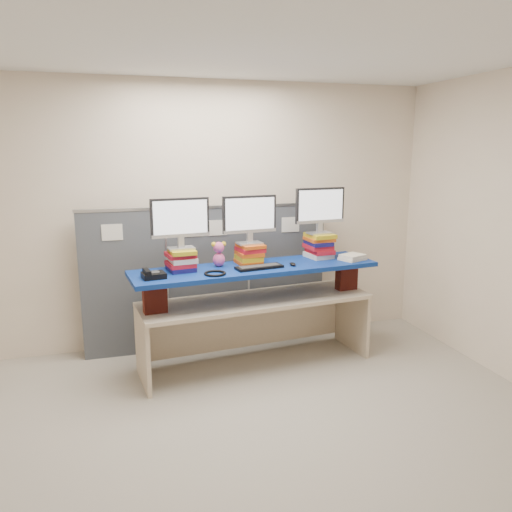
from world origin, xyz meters
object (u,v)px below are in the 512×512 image
object	(u,v)px
monitor_left	(180,220)
keyboard	(259,267)
monitor_right	(320,208)
desk	(256,312)
monitor_center	(250,217)
blue_board	(256,268)
desk_phone	(153,275)

from	to	relation	value
monitor_left	keyboard	xyz separation A→B (m)	(0.70, -0.14, -0.45)
monitor_right	desk	bearing A→B (deg)	-170.97
monitor_left	keyboard	world-z (taller)	monitor_left
monitor_center	desk	bearing A→B (deg)	-81.23
desk	keyboard	bearing A→B (deg)	-93.97
blue_board	desk_phone	bearing A→B (deg)	-175.76
desk	desk_phone	xyz separation A→B (m)	(-0.98, -0.18, 0.49)
blue_board	monitor_left	bearing A→B (deg)	170.28
keyboard	desk_phone	size ratio (longest dim) A/B	2.15
monitor_center	desk_phone	xyz separation A→B (m)	(-0.95, -0.30, -0.43)
monitor_right	desk_phone	bearing A→B (deg)	-173.69
desk	blue_board	size ratio (longest dim) A/B	0.97
monitor_center	keyboard	distance (m)	0.50
desk	monitor_right	size ratio (longest dim) A/B	4.29
blue_board	keyboard	distance (m)	0.10
monitor_right	desk_phone	world-z (taller)	monitor_right
desk	blue_board	world-z (taller)	blue_board
blue_board	monitor_left	size ratio (longest dim) A/B	4.41
blue_board	monitor_left	world-z (taller)	monitor_left
keyboard	monitor_left	bearing A→B (deg)	159.66
monitor_center	monitor_right	world-z (taller)	monitor_right
desk	desk_phone	world-z (taller)	desk_phone
monitor_left	desk_phone	xyz separation A→B (m)	(-0.28, -0.22, -0.43)
monitor_right	desk_phone	xyz separation A→B (m)	(-1.71, -0.38, -0.48)
desk	monitor_right	distance (m)	1.23
desk	keyboard	xyz separation A→B (m)	(0.00, -0.10, 0.47)
keyboard	desk_phone	world-z (taller)	desk_phone
monitor_right	blue_board	bearing A→B (deg)	-170.97
monitor_left	monitor_center	bearing A→B (deg)	0.00
desk_phone	monitor_right	bearing A→B (deg)	3.92
blue_board	keyboard	world-z (taller)	keyboard
desk	monitor_center	xyz separation A→B (m)	(-0.03, 0.12, 0.92)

